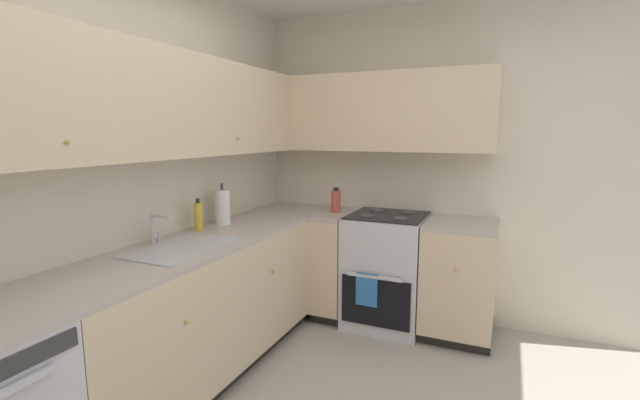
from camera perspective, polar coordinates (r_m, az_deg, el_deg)
The scene contains 14 objects.
wall_back at distance 2.66m, azimuth -28.34°, elevation 1.77°, with size 4.19×0.05×2.62m, color beige.
wall_right at distance 3.73m, azimuth 16.11°, elevation 4.27°, with size 0.05×3.24×2.62m, color beige.
lower_cabinets_back at distance 2.95m, azimuth -16.06°, elevation -14.35°, with size 2.01×0.62×0.88m.
countertop_back at distance 2.80m, azimuth -16.45°, elevation -5.77°, with size 3.21×0.60×0.04m, color #B7A89E.
lower_cabinets_right at distance 3.61m, azimuth 12.37°, elevation -9.78°, with size 0.62×1.43×0.88m.
countertop_right at distance 3.49m, azimuth 12.61°, elevation -2.70°, with size 0.60×1.43×0.03m.
oven_range at distance 3.67m, azimuth 8.85°, elevation -9.03°, with size 0.68×0.62×1.07m.
upper_cabinets_back at distance 2.69m, azimuth -21.84°, elevation 11.78°, with size 2.89×0.34×0.63m.
upper_cabinets_right at distance 3.67m, azimuth 6.81°, elevation 11.44°, with size 0.32×1.98×0.63m.
sink at distance 2.69m, azimuth -17.73°, elevation -6.92°, with size 0.65×0.40×0.10m.
faucet at distance 2.79m, azimuth -20.98°, elevation -3.23°, with size 0.07×0.16×0.19m.
soap_bottle at distance 3.09m, azimuth -15.85°, elevation -2.10°, with size 0.06×0.06×0.23m.
paper_towel_roll at distance 3.26m, azimuth -12.81°, elevation -0.91°, with size 0.11×0.11×0.32m.
oil_bottle at distance 3.66m, azimuth 2.11°, elevation -0.12°, with size 0.08×0.08×0.21m.
Camera 1 is at (-1.62, -0.49, 1.60)m, focal length 24.10 mm.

